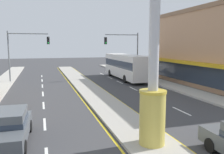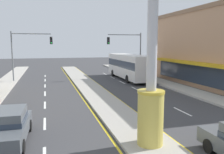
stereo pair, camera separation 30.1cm
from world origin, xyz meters
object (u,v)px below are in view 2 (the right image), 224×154
object	(u,v)px
district_sign	(152,45)
traffic_light_left_side	(27,47)
traffic_light_right_side	(128,47)
sedan_far_right_lane	(7,126)
bus_near_right_lane	(129,65)

from	to	relation	value
district_sign	traffic_light_left_side	world-z (taller)	district_sign
district_sign	traffic_light_right_side	bearing A→B (deg)	72.82
traffic_light_right_side	sedan_far_right_lane	size ratio (longest dim) A/B	1.42
traffic_light_right_side	sedan_far_right_lane	xyz separation A→B (m)	(-12.68, -18.70, -3.46)
district_sign	traffic_light_left_side	bearing A→B (deg)	106.85
district_sign	sedan_far_right_lane	size ratio (longest dim) A/B	1.93
district_sign	bus_near_right_lane	world-z (taller)	district_sign
traffic_light_left_side	sedan_far_right_lane	xyz separation A→B (m)	(0.29, -19.14, -3.46)
bus_near_right_lane	sedan_far_right_lane	distance (m)	21.71
bus_near_right_lane	district_sign	bearing A→B (deg)	-107.17
traffic_light_left_side	traffic_light_right_side	xyz separation A→B (m)	(12.97, -0.44, 0.00)
traffic_light_left_side	bus_near_right_lane	xyz separation A→B (m)	(12.68, -1.35, -2.38)
traffic_light_left_side	sedan_far_right_lane	world-z (taller)	traffic_light_left_side
district_sign	traffic_light_right_side	size ratio (longest dim) A/B	1.36
traffic_light_left_side	sedan_far_right_lane	size ratio (longest dim) A/B	1.42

